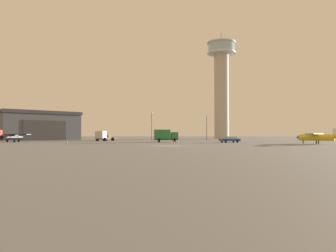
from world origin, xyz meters
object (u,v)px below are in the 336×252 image
object	(u,v)px
traffic_cone_near_left	(174,142)
traffic_cone_near_right	(67,142)
airplane_black	(11,137)
truck_flatbed_silver	(103,136)
light_post_east	(207,125)
light_post_north	(152,123)
airplane_yellow	(317,137)
car_blue	(230,139)
truck_box_green	(165,135)
control_tower	(221,81)

from	to	relation	value
traffic_cone_near_left	traffic_cone_near_right	xyz separation A→B (m)	(-19.74, -7.31, -0.01)
airplane_black	truck_flatbed_silver	bearing A→B (deg)	-37.74
truck_flatbed_silver	traffic_cone_near_left	size ratio (longest dim) A/B	9.70
light_post_east	light_post_north	bearing A→B (deg)	152.09
traffic_cone_near_left	airplane_yellow	bearing A→B (deg)	-4.34
light_post_north	traffic_cone_near_left	xyz separation A→B (m)	(8.85, -38.99, -5.18)
airplane_black	truck_flatbed_silver	distance (m)	22.82
car_blue	light_post_north	distance (m)	39.68
light_post_north	truck_flatbed_silver	bearing A→B (deg)	-120.60
airplane_black	light_post_east	xyz separation A→B (m)	(46.83, 23.68, 3.23)
car_blue	traffic_cone_near_right	bearing A→B (deg)	-1.45
truck_box_green	light_post_east	world-z (taller)	light_post_east
control_tower	car_blue	world-z (taller)	control_tower
traffic_cone_near_left	traffic_cone_near_right	distance (m)	21.05
airplane_yellow	airplane_black	bearing A→B (deg)	24.91
airplane_yellow	traffic_cone_near_left	distance (m)	28.19
traffic_cone_near_right	airplane_black	bearing A→B (deg)	144.07
control_tower	traffic_cone_near_right	bearing A→B (deg)	-117.87
truck_flatbed_silver	light_post_north	distance (m)	22.47
truck_flatbed_silver	truck_box_green	bearing A→B (deg)	78.65
airplane_yellow	truck_flatbed_silver	world-z (taller)	airplane_yellow
airplane_black	light_post_east	world-z (taller)	light_post_east
airplane_black	airplane_yellow	size ratio (longest dim) A/B	1.00
car_blue	traffic_cone_near_right	size ratio (longest dim) A/B	7.05
control_tower	light_post_north	world-z (taller)	control_tower
light_post_north	traffic_cone_near_right	size ratio (longest dim) A/B	13.62
truck_box_green	traffic_cone_near_right	xyz separation A→B (m)	(-17.38, -16.43, -1.29)
control_tower	car_blue	size ratio (longest dim) A/B	8.81
traffic_cone_near_right	control_tower	bearing A→B (deg)	62.13
airplane_black	traffic_cone_near_left	size ratio (longest dim) A/B	13.53
airplane_black	light_post_north	bearing A→B (deg)	-27.14
light_post_east	light_post_north	distance (m)	19.91
truck_flatbed_silver	airplane_yellow	bearing A→B (deg)	85.50
airplane_black	airplane_yellow	distance (m)	66.69
control_tower	airplane_black	distance (m)	80.98
airplane_yellow	car_blue	xyz separation A→B (m)	(-15.78, 7.90, -0.67)
airplane_yellow	light_post_north	distance (m)	55.43
airplane_yellow	truck_flatbed_silver	xyz separation A→B (m)	(-48.18, 22.13, -0.10)
truck_box_green	traffic_cone_near_left	xyz separation A→B (m)	(2.36, -9.12, -1.28)
control_tower	traffic_cone_near_right	size ratio (longest dim) A/B	62.13
airplane_black	traffic_cone_near_left	world-z (taller)	airplane_black
truck_box_green	light_post_east	distance (m)	23.54
truck_box_green	traffic_cone_near_left	bearing A→B (deg)	-85.37
airplane_black	truck_box_green	bearing A→B (deg)	-70.59
truck_flatbed_silver	traffic_cone_near_left	bearing A→B (deg)	65.30
airplane_yellow	light_post_north	world-z (taller)	light_post_north
truck_flatbed_silver	traffic_cone_near_left	xyz separation A→B (m)	(20.09, -19.99, -0.96)
control_tower	light_post_north	distance (m)	38.32
car_blue	traffic_cone_near_right	xyz separation A→B (m)	(-32.05, -13.08, -0.40)
airplane_yellow	traffic_cone_near_left	world-z (taller)	airplane_yellow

